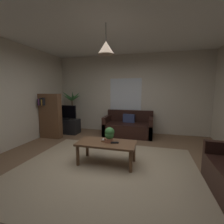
{
  "coord_description": "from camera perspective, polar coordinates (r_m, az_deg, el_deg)",
  "views": [
    {
      "loc": [
        0.86,
        -2.92,
        1.51
      ],
      "look_at": [
        0.0,
        0.3,
        1.05
      ],
      "focal_mm": 25.29,
      "sensor_mm": 36.0,
      "label": 1
    }
  ],
  "objects": [
    {
      "name": "bookshelf_corner",
      "position": [
        5.35,
        -21.45,
        -1.24
      ],
      "size": [
        0.7,
        0.31,
        1.4
      ],
      "color": "brown",
      "rests_on": "ground"
    },
    {
      "name": "floor",
      "position": [
        3.4,
        -1.38,
        -18.69
      ],
      "size": [
        5.33,
        5.39,
        0.02
      ],
      "primitive_type": "cube",
      "color": "brown",
      "rests_on": "ground"
    },
    {
      "name": "tv_stand",
      "position": [
        5.84,
        -16.13,
        -4.91
      ],
      "size": [
        0.9,
        0.44,
        0.5
      ],
      "primitive_type": "cube",
      "color": "black",
      "rests_on": "ground"
    },
    {
      "name": "wall_back",
      "position": [
        5.71,
        6.36,
        6.48
      ],
      "size": [
        5.45,
        0.06,
        2.75
      ],
      "primitive_type": "cube",
      "color": "beige",
      "rests_on": "ground"
    },
    {
      "name": "book_on_table_0",
      "position": [
        3.34,
        -2.7,
        -10.36
      ],
      "size": [
        0.12,
        0.1,
        0.03
      ],
      "primitive_type": "cube",
      "rotation": [
        0.0,
        0.0,
        -0.02
      ],
      "color": "#99663F",
      "rests_on": "coffee_table"
    },
    {
      "name": "potted_plant_on_table",
      "position": [
        3.27,
        -0.89,
        -8.13
      ],
      "size": [
        0.21,
        0.2,
        0.31
      ],
      "color": "#B77051",
      "rests_on": "coffee_table"
    },
    {
      "name": "remote_on_table_0",
      "position": [
        3.24,
        0.98,
        -11.0
      ],
      "size": [
        0.17,
        0.09,
        0.02
      ],
      "primitive_type": "cube",
      "rotation": [
        0.0,
        0.0,
        1.84
      ],
      "color": "black",
      "rests_on": "coffee_table"
    },
    {
      "name": "rug",
      "position": [
        3.22,
        -2.45,
        -19.99
      ],
      "size": [
        3.46,
        2.96,
        0.01
      ],
      "primitive_type": "cube",
      "color": "tan",
      "rests_on": "ground"
    },
    {
      "name": "book_on_table_1",
      "position": [
        3.33,
        -2.53,
        -9.98
      ],
      "size": [
        0.15,
        0.13,
        0.03
      ],
      "primitive_type": "cube",
      "rotation": [
        0.0,
        0.0,
        -0.26
      ],
      "color": "beige",
      "rests_on": "coffee_table"
    },
    {
      "name": "window_pane",
      "position": [
        5.7,
        4.91,
        6.37
      ],
      "size": [
        1.12,
        0.01,
        1.13
      ],
      "primitive_type": "cube",
      "color": "white"
    },
    {
      "name": "coffee_table",
      "position": [
        3.32,
        -2.01,
        -12.04
      ],
      "size": [
        1.19,
        0.59,
        0.45
      ],
      "color": "brown",
      "rests_on": "ground"
    },
    {
      "name": "ceiling",
      "position": [
        3.29,
        -1.57,
        30.26
      ],
      "size": [
        5.33,
        5.39,
        0.02
      ],
      "primitive_type": "cube",
      "color": "white"
    },
    {
      "name": "couch_under_window",
      "position": [
        5.35,
        5.93,
        -5.53
      ],
      "size": [
        1.59,
        0.82,
        0.82
      ],
      "color": "black",
      "rests_on": "ground"
    },
    {
      "name": "tv",
      "position": [
        5.73,
        -16.43,
        -0.04
      ],
      "size": [
        0.79,
        0.16,
        0.49
      ],
      "color": "black",
      "rests_on": "tv_stand"
    },
    {
      "name": "potted_palm_corner",
      "position": [
        6.14,
        -14.13,
        -0.02
      ],
      "size": [
        0.84,
        0.91,
        1.52
      ],
      "color": "brown",
      "rests_on": "ground"
    },
    {
      "name": "pendant_lamp",
      "position": [
        3.22,
        -2.18,
        22.21
      ],
      "size": [
        0.32,
        0.32,
        0.56
      ],
      "color": "black"
    }
  ]
}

